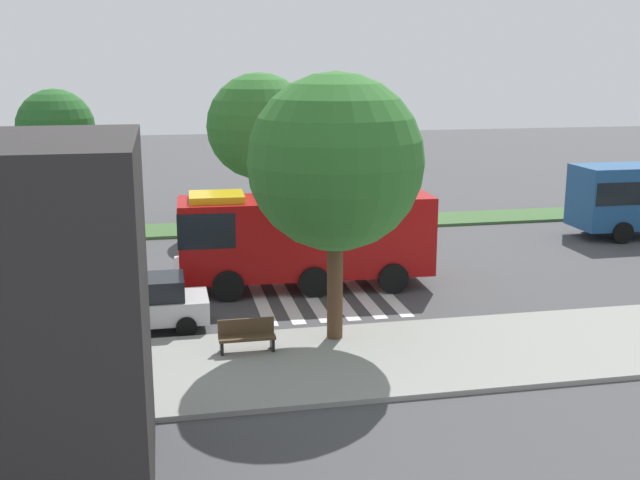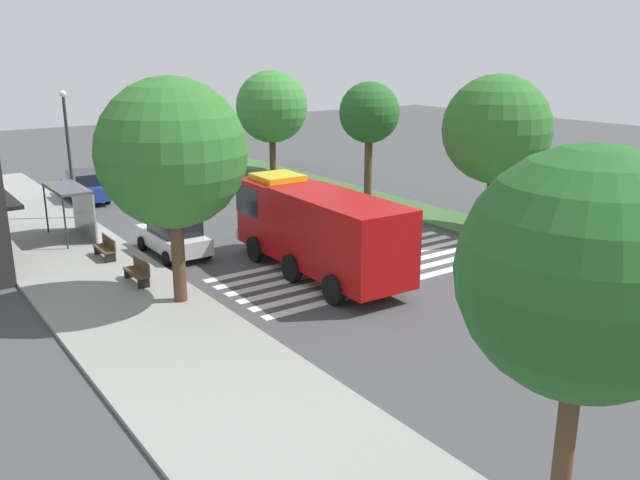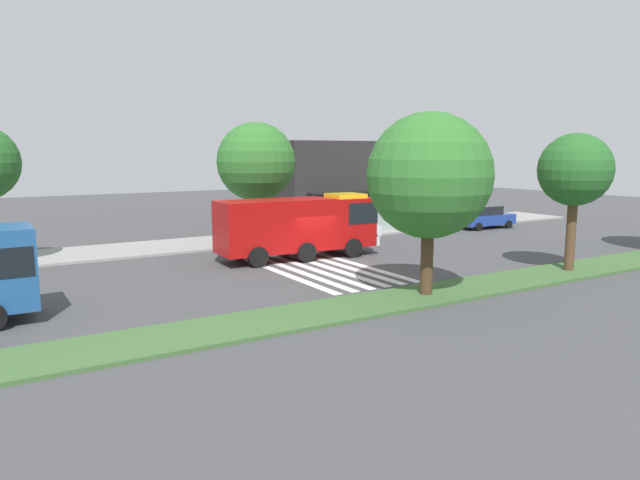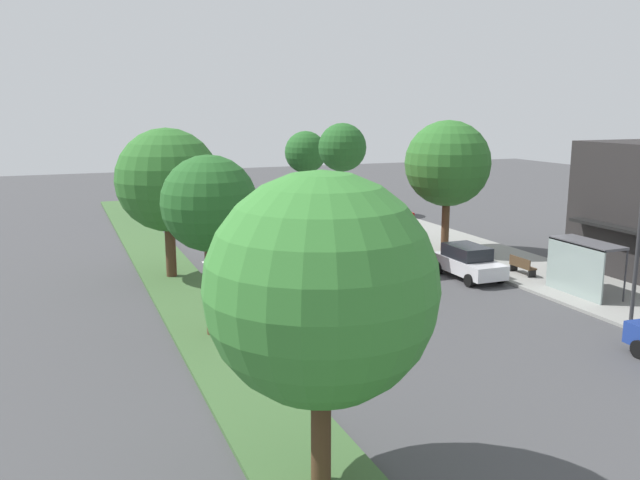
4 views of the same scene
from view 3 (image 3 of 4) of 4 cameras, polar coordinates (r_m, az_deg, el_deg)
ground_plane at (r=31.52m, az=0.35°, el=-2.34°), size 120.00×120.00×0.00m
sidewalk at (r=39.88m, az=-6.92°, el=0.04°), size 60.00×5.37×0.14m
median_strip at (r=24.92m, az=10.62°, el=-5.31°), size 60.00×3.00×0.14m
crosswalk at (r=31.10m, az=-0.95°, el=-2.48°), size 4.95×12.44×0.01m
fire_truck at (r=32.93m, az=-1.73°, el=1.63°), size 9.45×3.16×3.59m
parked_car_mid at (r=39.02m, az=2.72°, el=1.08°), size 4.25×2.07×1.68m
parked_car_east at (r=47.58m, az=15.93°, el=2.19°), size 4.88×2.19×1.79m
bus_stop_shelter at (r=43.93m, az=5.94°, el=3.24°), size 3.50×1.40×2.46m
bench_near_shelter at (r=41.78m, az=1.55°, el=1.22°), size 1.60×0.50×0.90m
bench_west_of_shelter at (r=39.86m, az=-3.04°, el=0.84°), size 1.60×0.50×0.90m
street_lamp at (r=45.57m, az=10.69°, el=5.99°), size 0.36×0.36×6.58m
storefront_building at (r=49.09m, az=1.40°, el=5.67°), size 10.53×6.06×6.87m
sidewalk_tree_center at (r=37.80m, az=-6.31°, el=7.63°), size 5.05×5.05×7.77m
median_tree_far_west at (r=24.11m, az=10.69°, el=6.20°), size 5.15×5.15×7.51m
median_tree_west at (r=31.24m, az=23.78°, el=6.25°), size 3.57×3.57×6.80m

